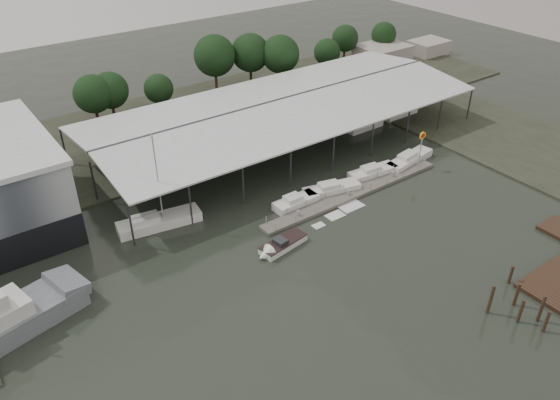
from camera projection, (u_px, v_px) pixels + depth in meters
ground at (311, 282)px, 55.45m from camera, size 200.00×200.00×0.00m
land_strip_far at (141, 136)px, 84.11m from camera, size 140.00×30.00×0.30m
land_strip_east at (497, 135)px, 84.62m from camera, size 20.00×60.00×0.30m
covered_boat_shed at (283, 103)px, 79.78m from camera, size 58.24×24.00×6.96m
floating_dock at (354, 194)px, 69.64m from camera, size 28.00×2.00×1.40m
shell_fuel_sign at (422, 143)px, 73.62m from camera, size 1.10×0.18×5.55m
distant_commercial_buildings at (397, 52)px, 114.39m from camera, size 22.00×8.00×4.00m
grey_trawler at (1, 323)px, 48.49m from camera, size 16.21×7.83×8.84m
white_sailboat at (158, 222)px, 63.55m from camera, size 9.98×4.14×11.87m
speedboat_underway at (280, 246)px, 59.96m from camera, size 17.40×4.57×2.00m
moored_cruiser_0 at (296, 202)px, 67.18m from camera, size 5.91×2.25×1.70m
moored_cruiser_1 at (331, 189)px, 69.79m from camera, size 7.79×3.90×1.70m
moored_cruiser_2 at (373, 172)px, 73.55m from camera, size 7.29×2.94×1.70m
moored_cruiser_3 at (409, 159)px, 76.69m from camera, size 8.66×3.45×1.70m
mooring_pilings at (519, 304)px, 51.19m from camera, size 5.71×6.17×3.92m
horizon_tree_line at (242, 60)px, 96.44m from camera, size 67.31×11.93×10.89m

